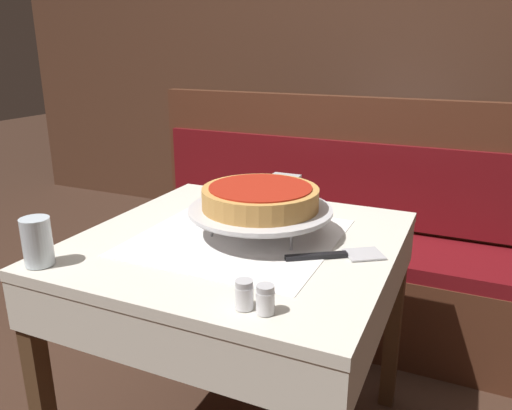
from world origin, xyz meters
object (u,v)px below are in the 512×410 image
object	(u,v)px
deep_dish_pizza	(260,197)
condiment_caddy	(400,132)
dining_table_front	(238,269)
pepper_shaker	(265,299)
pizza_server	(337,255)
pizza_pan_stand	(260,211)
booth_bench	(317,257)
dining_table_rear	(391,160)
salt_shaker	(244,294)
water_glass_near	(37,242)
napkin_holder	(286,187)

from	to	relation	value
deep_dish_pizza	condiment_caddy	size ratio (longest dim) A/B	2.23
dining_table_front	pepper_shaker	distance (m)	0.45
deep_dish_pizza	pizza_server	size ratio (longest dim) A/B	1.37
pizza_pan_stand	condiment_caddy	world-z (taller)	condiment_caddy
booth_bench	deep_dish_pizza	bearing A→B (deg)	-84.82
dining_table_front	dining_table_rear	distance (m)	1.72
salt_shaker	water_glass_near	bearing A→B (deg)	-178.50
booth_bench	pizza_pan_stand	bearing A→B (deg)	-84.82
booth_bench	deep_dish_pizza	xyz separation A→B (m)	(0.08, -0.83, 0.53)
water_glass_near	salt_shaker	xyz separation A→B (m)	(0.56, 0.01, -0.03)
booth_bench	napkin_holder	size ratio (longest dim) A/B	17.45
dining_table_rear	pizza_pan_stand	distance (m)	1.69
deep_dish_pizza	napkin_holder	world-z (taller)	deep_dish_pizza
water_glass_near	salt_shaker	distance (m)	0.56
dining_table_front	salt_shaker	bearing A→B (deg)	-61.85
dining_table_rear	pizza_server	world-z (taller)	pizza_server
salt_shaker	napkin_holder	distance (m)	0.77
pizza_pan_stand	deep_dish_pizza	size ratio (longest dim) A/B	1.24
dining_table_front	dining_table_rear	xyz separation A→B (m)	(0.14, 1.71, -0.02)
pizza_pan_stand	condiment_caddy	size ratio (longest dim) A/B	2.77
dining_table_rear	condiment_caddy	world-z (taller)	condiment_caddy
dining_table_front	pizza_server	size ratio (longest dim) A/B	3.62
pepper_shaker	napkin_holder	bearing A→B (deg)	108.08
dining_table_rear	condiment_caddy	size ratio (longest dim) A/B	4.96
deep_dish_pizza	booth_bench	bearing A→B (deg)	95.18
booth_bench	pepper_shaker	size ratio (longest dim) A/B	28.44
booth_bench	water_glass_near	size ratio (longest dim) A/B	14.37
dining_table_rear	pizza_server	distance (m)	1.75
napkin_holder	condiment_caddy	size ratio (longest dim) A/B	0.67
booth_bench	salt_shaker	size ratio (longest dim) A/B	27.90
dining_table_front	salt_shaker	xyz separation A→B (m)	(0.19, -0.36, 0.13)
pizza_server	salt_shaker	size ratio (longest dim) A/B	3.86
dining_table_front	dining_table_rear	size ratio (longest dim) A/B	1.19
water_glass_near	pepper_shaker	distance (m)	0.61
booth_bench	condiment_caddy	bearing A→B (deg)	78.21
water_glass_near	pepper_shaker	world-z (taller)	water_glass_near
condiment_caddy	pizza_pan_stand	bearing A→B (deg)	-93.78
pizza_server	condiment_caddy	xyz separation A→B (m)	(-0.13, 1.81, 0.03)
pizza_server	napkin_holder	xyz separation A→B (m)	(-0.30, 0.41, 0.04)
napkin_holder	condiment_caddy	world-z (taller)	condiment_caddy
dining_table_front	deep_dish_pizza	distance (m)	0.22
booth_bench	condiment_caddy	xyz separation A→B (m)	(0.19, 0.91, 0.46)
dining_table_front	booth_bench	bearing A→B (deg)	91.59
dining_table_rear	deep_dish_pizza	bearing A→B (deg)	-93.14
dining_table_rear	deep_dish_pizza	world-z (taller)	deep_dish_pizza
condiment_caddy	dining_table_front	bearing A→B (deg)	-95.32
dining_table_rear	deep_dish_pizza	size ratio (longest dim) A/B	2.23
water_glass_near	napkin_holder	xyz separation A→B (m)	(0.36, 0.76, -0.02)
pizza_server	deep_dish_pizza	bearing A→B (deg)	165.76
pepper_shaker	napkin_holder	xyz separation A→B (m)	(-0.24, 0.75, 0.01)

